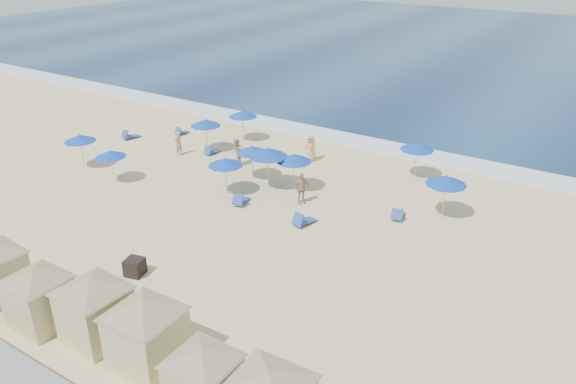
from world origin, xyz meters
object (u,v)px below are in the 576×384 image
object	(u,v)px
cabana_2	(93,301)
umbrella_7	(294,158)
trash_bin	(135,267)
cabana_3	(145,324)
umbrella_9	(446,180)
beachgoer_0	(178,143)
umbrella_3	(243,114)
beachgoer_3	(311,148)
umbrella_6	(268,152)
beachgoer_2	(301,188)
beachgoer_1	(237,152)
umbrella_0	(80,138)
umbrella_5	(226,162)
umbrella_4	(252,150)
umbrella_8	(417,146)
umbrella_1	(206,123)
umbrella_2	(111,154)
cabana_1	(38,289)
cabana_4	(203,371)

from	to	relation	value
cabana_2	umbrella_7	bearing A→B (deg)	93.30
trash_bin	cabana_3	xyz separation A→B (m)	(4.67, -3.70, 1.31)
umbrella_9	beachgoer_0	bearing A→B (deg)	-177.33
trash_bin	umbrella_3	size ratio (longest dim) A/B	0.33
beachgoer_3	umbrella_6	bearing A→B (deg)	-85.94
cabana_2	beachgoer_2	xyz separation A→B (m)	(0.37, 13.87, -0.76)
umbrella_6	beachgoer_1	xyz separation A→B (m)	(-3.73, 1.81, -1.38)
umbrella_0	umbrella_3	size ratio (longest dim) A/B	0.98
umbrella_9	umbrella_5	bearing A→B (deg)	-160.87
umbrella_3	umbrella_7	xyz separation A→B (m)	(7.66, -5.30, 0.02)
umbrella_5	umbrella_7	xyz separation A→B (m)	(3.00, 2.51, 0.05)
beachgoer_0	umbrella_7	bearing A→B (deg)	88.69
umbrella_7	beachgoer_1	xyz separation A→B (m)	(-5.14, 1.22, -1.14)
umbrella_5	umbrella_4	bearing A→B (deg)	91.19
umbrella_4	umbrella_8	xyz separation A→B (m)	(8.31, 5.56, 0.15)
umbrella_1	umbrella_3	world-z (taller)	umbrella_1
cabana_2	umbrella_3	distance (m)	22.08
beachgoer_3	umbrella_2	bearing A→B (deg)	-128.82
umbrella_1	umbrella_5	world-z (taller)	umbrella_1
cabana_2	umbrella_9	xyz separation A→B (m)	(7.58, 16.52, 0.48)
umbrella_2	umbrella_8	xyz separation A→B (m)	(15.09, 10.54, 0.23)
beachgoer_1	beachgoer_3	xyz separation A→B (m)	(3.59, 3.34, -0.04)
cabana_1	beachgoer_0	xyz separation A→B (m)	(-8.01, 16.26, -0.74)
umbrella_7	cabana_1	bearing A→B (deg)	-95.90
umbrella_1	umbrella_2	distance (m)	7.21
cabana_3	umbrella_9	distance (m)	17.22
umbrella_2	umbrella_8	size ratio (longest dim) A/B	0.89
umbrella_9	umbrella_7	bearing A→B (deg)	-170.21
umbrella_8	beachgoer_2	world-z (taller)	umbrella_8
umbrella_7	umbrella_9	size ratio (longest dim) A/B	0.96
umbrella_3	beachgoer_2	bearing A→B (deg)	-36.14
cabana_3	umbrella_6	size ratio (longest dim) A/B	1.78
beachgoer_2	cabana_3	bearing A→B (deg)	-131.20
umbrella_2	beachgoer_0	xyz separation A→B (m)	(0.20, 5.49, -1.00)
cabana_4	beachgoer_0	bearing A→B (deg)	134.95
cabana_1	beachgoer_2	bearing A→B (deg)	78.81
trash_bin	umbrella_3	bearing A→B (deg)	97.35
umbrella_4	beachgoer_2	bearing A→B (deg)	-16.74
beachgoer_2	beachgoer_3	distance (m)	6.40
cabana_2	umbrella_1	xyz separation A→B (m)	(-9.33, 17.25, 0.41)
trash_bin	beachgoer_2	distance (m)	10.43
trash_bin	beachgoer_3	xyz separation A→B (m)	(-0.37, 15.89, 0.49)
umbrella_4	umbrella_1	bearing A→B (deg)	158.86
umbrella_4	cabana_4	bearing A→B (deg)	-58.64
umbrella_7	trash_bin	bearing A→B (deg)	-95.97
cabana_3	umbrella_0	xyz separation A→B (m)	(-16.74, 10.68, 0.30)
umbrella_3	umbrella_5	distance (m)	9.10
umbrella_2	umbrella_5	world-z (taller)	umbrella_5
cabana_3	umbrella_1	size ratio (longest dim) A/B	1.97
cabana_1	umbrella_7	bearing A→B (deg)	84.10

